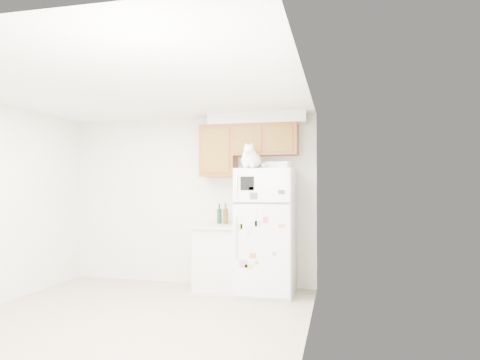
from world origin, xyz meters
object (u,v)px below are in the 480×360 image
(refrigerator, at_px, (266,231))
(bottle_amber, at_px, (226,214))
(base_counter, at_px, (219,257))
(storage_box_back, at_px, (273,165))
(cat, at_px, (251,159))
(storage_box_front, at_px, (284,165))
(bottle_green, at_px, (219,213))

(refrigerator, distance_m, bottle_amber, 0.68)
(refrigerator, bearing_deg, base_counter, 173.91)
(refrigerator, bearing_deg, storage_box_back, 27.69)
(cat, distance_m, storage_box_front, 0.45)
(bottle_amber, bearing_deg, base_counter, -125.66)
(base_counter, height_order, bottle_amber, bottle_amber)
(base_counter, distance_m, storage_box_back, 1.50)
(base_counter, xyz_separation_m, cat, (0.53, -0.32, 1.36))
(refrigerator, bearing_deg, cat, -122.77)
(bottle_green, bearing_deg, cat, -40.19)
(refrigerator, height_order, base_counter, refrigerator)
(refrigerator, xyz_separation_m, bottle_green, (-0.73, 0.23, 0.22))
(base_counter, distance_m, bottle_green, 0.63)
(storage_box_back, xyz_separation_m, bottle_green, (-0.81, 0.18, -0.68))
(cat, relative_size, storage_box_front, 3.15)
(storage_box_back, bearing_deg, base_counter, 176.16)
(storage_box_front, xyz_separation_m, bottle_green, (-0.99, 0.38, -0.68))
(base_counter, bearing_deg, bottle_amber, 54.34)
(base_counter, distance_m, bottle_amber, 0.62)
(refrigerator, xyz_separation_m, base_counter, (-0.69, 0.07, -0.39))
(refrigerator, distance_m, cat, 1.02)
(base_counter, bearing_deg, bottle_green, 102.71)
(cat, distance_m, bottle_green, 1.06)
(base_counter, xyz_separation_m, bottle_green, (-0.04, 0.16, 0.61))
(base_counter, relative_size, bottle_amber, 3.05)
(storage_box_front, relative_size, bottle_amber, 0.50)
(storage_box_back, bearing_deg, refrigerator, -154.11)
(base_counter, relative_size, storage_box_back, 5.11)
(refrigerator, relative_size, bottle_green, 5.72)
(refrigerator, relative_size, bottle_amber, 5.64)
(cat, relative_size, bottle_amber, 1.57)
(storage_box_back, height_order, bottle_amber, storage_box_back)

